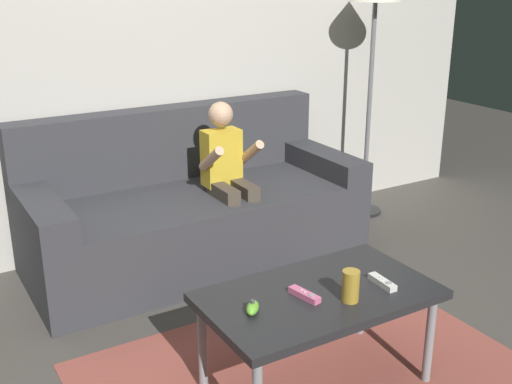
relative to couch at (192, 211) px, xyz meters
name	(u,v)px	position (x,y,z in m)	size (l,w,h in m)	color
ground_plane	(284,374)	(-0.17, -1.21, -0.29)	(10.11, 10.11, 0.00)	#4C4742
wall_back	(129,33)	(-0.17, 0.39, 0.96)	(5.05, 0.05, 2.50)	beige
couch	(192,211)	(0.00, 0.00, 0.00)	(1.85, 0.80, 0.84)	#38383D
person_seated_on_couch	(229,175)	(0.15, -0.17, 0.24)	(0.29, 0.36, 0.92)	#4C4238
coffee_table	(319,301)	(-0.09, -1.33, 0.09)	(0.90, 0.52, 0.42)	#232326
area_rug	(316,383)	(-0.09, -1.33, -0.29)	(1.77, 1.35, 0.01)	#9E4C42
game_remote_pink_near_edge	(304,295)	(-0.17, -1.34, 0.14)	(0.06, 0.14, 0.03)	pink
nunchuk_lime	(253,308)	(-0.39, -1.34, 0.15)	(0.09, 0.10, 0.05)	#72C638
game_remote_white_far_corner	(382,282)	(0.15, -1.42, 0.14)	(0.04, 0.14, 0.03)	white
soda_can	(351,286)	(-0.03, -1.45, 0.19)	(0.07, 0.07, 0.12)	#B78C2D
floor_lamp	(375,4)	(1.33, 0.07, 1.09)	(0.32, 0.32, 1.60)	black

